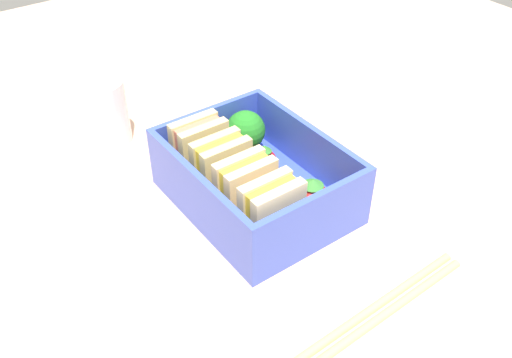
% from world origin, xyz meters
% --- Properties ---
extents(ground_plane, '(1.20, 1.20, 0.02)m').
position_xyz_m(ground_plane, '(0.00, 0.00, -0.01)').
color(ground_plane, '#E1AF91').
extents(bento_tray, '(0.16, 0.13, 0.01)m').
position_xyz_m(bento_tray, '(0.00, 0.00, 0.01)').
color(bento_tray, blue).
rests_on(bento_tray, ground_plane).
extents(bento_rim, '(0.16, 0.13, 0.05)m').
position_xyz_m(bento_rim, '(0.00, 0.00, 0.04)').
color(bento_rim, blue).
rests_on(bento_rim, bento_tray).
extents(sandwich_left, '(0.03, 0.05, 0.06)m').
position_xyz_m(sandwich_left, '(-0.05, 0.02, 0.04)').
color(sandwich_left, beige).
rests_on(sandwich_left, bento_tray).
extents(sandwich_center_left, '(0.03, 0.05, 0.06)m').
position_xyz_m(sandwich_center_left, '(-0.02, 0.02, 0.04)').
color(sandwich_center_left, beige).
rests_on(sandwich_center_left, bento_tray).
extents(sandwich_center, '(0.03, 0.05, 0.06)m').
position_xyz_m(sandwich_center, '(0.02, 0.02, 0.04)').
color(sandwich_center, '#D1BE7F').
rests_on(sandwich_center, bento_tray).
extents(sandwich_center_right, '(0.03, 0.05, 0.06)m').
position_xyz_m(sandwich_center_right, '(0.05, 0.02, 0.04)').
color(sandwich_center_right, '#DCC382').
rests_on(sandwich_center_right, bento_tray).
extents(strawberry_far_left, '(0.03, 0.03, 0.04)m').
position_xyz_m(strawberry_far_left, '(-0.05, -0.02, 0.03)').
color(strawberry_far_left, red).
rests_on(strawberry_far_left, bento_tray).
extents(carrot_stick_far_left, '(0.05, 0.03, 0.01)m').
position_xyz_m(carrot_stick_far_left, '(-0.02, -0.03, 0.02)').
color(carrot_stick_far_left, orange).
rests_on(carrot_stick_far_left, bento_tray).
extents(strawberry_left, '(0.02, 0.02, 0.03)m').
position_xyz_m(strawberry_left, '(0.02, -0.02, 0.03)').
color(strawberry_left, red).
rests_on(strawberry_left, bento_tray).
extents(broccoli_floret, '(0.04, 0.04, 0.05)m').
position_xyz_m(broccoli_floret, '(0.05, -0.03, 0.04)').
color(broccoli_floret, '#86C26B').
rests_on(broccoli_floret, bento_tray).
extents(chopstick_pair, '(0.02, 0.21, 0.01)m').
position_xyz_m(chopstick_pair, '(-0.16, 0.02, 0.00)').
color(chopstick_pair, tan).
rests_on(chopstick_pair, ground_plane).
extents(drinking_glass, '(0.05, 0.05, 0.07)m').
position_xyz_m(drinking_glass, '(0.17, 0.07, 0.04)').
color(drinking_glass, white).
rests_on(drinking_glass, ground_plane).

